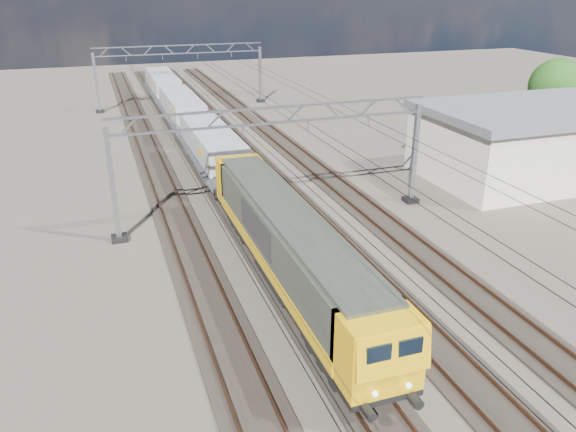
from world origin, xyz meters
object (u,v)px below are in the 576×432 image
object	(u,v)px
catenary_gantry_far	(181,73)
catenary_gantry_mid	(276,160)
hopper_wagon_lead	(212,148)
hopper_wagon_third	(163,86)
tree_far	(561,89)
industrial_shed	(545,140)
locomotive	(288,243)
hopper_wagon_mid	(182,110)

from	to	relation	value
catenary_gantry_far	catenary_gantry_mid	bearing A→B (deg)	-90.00
catenary_gantry_mid	catenary_gantry_far	distance (m)	36.00
hopper_wagon_lead	hopper_wagon_third	world-z (taller)	same
catenary_gantry_mid	catenary_gantry_far	size ratio (longest dim) A/B	1.00
catenary_gantry_far	tree_far	size ratio (longest dim) A/B	2.67
hopper_wagon_lead	hopper_wagon_third	distance (m)	28.40
hopper_wagon_third	industrial_shed	size ratio (longest dim) A/B	0.70
catenary_gantry_far	locomotive	xyz separation A→B (m)	(-2.00, -44.08, -1.58)
catenary_gantry_far	hopper_wagon_lead	world-z (taller)	catenary_gantry_far
tree_far	catenary_gantry_far	bearing A→B (deg)	139.15
hopper_wagon_lead	catenary_gantry_far	bearing A→B (deg)	85.66
hopper_wagon_lead	industrial_shed	size ratio (longest dim) A/B	0.70
catenary_gantry_far	hopper_wagon_third	bearing A→B (deg)	134.80
catenary_gantry_far	hopper_wagon_lead	distance (m)	26.51
hopper_wagon_third	tree_far	world-z (taller)	tree_far
catenary_gantry_mid	hopper_wagon_third	size ratio (longest dim) A/B	1.53
hopper_wagon_mid	hopper_wagon_lead	bearing A→B (deg)	-90.00
catenary_gantry_mid	locomotive	size ratio (longest dim) A/B	0.94
hopper_wagon_mid	hopper_wagon_third	xyz separation A→B (m)	(0.00, 14.20, 0.00)
catenary_gantry_far	hopper_wagon_third	xyz separation A→B (m)	(-2.00, 2.01, -1.67)
hopper_wagon_third	industrial_shed	bearing A→B (deg)	-56.32
catenary_gantry_mid	hopper_wagon_mid	size ratio (longest dim) A/B	1.53
catenary_gantry_mid	industrial_shed	bearing A→B (deg)	5.19
industrial_shed	tree_far	size ratio (longest dim) A/B	2.49
hopper_wagon_third	catenary_gantry_far	bearing A→B (deg)	-45.20
locomotive	industrial_shed	xyz separation A→B (m)	(24.00, 10.08, 0.40)
hopper_wagon_third	tree_far	size ratio (longest dim) A/B	1.74
industrial_shed	tree_far	distance (m)	11.57
hopper_wagon_mid	industrial_shed	size ratio (longest dim) A/B	0.70
catenary_gantry_far	tree_far	world-z (taller)	tree_far
catenary_gantry_mid	hopper_wagon_lead	distance (m)	9.96
industrial_shed	catenary_gantry_mid	bearing A→B (deg)	-174.81
catenary_gantry_mid	locomotive	distance (m)	8.47
industrial_shed	catenary_gantry_far	bearing A→B (deg)	122.91
hopper_wagon_mid	catenary_gantry_mid	bearing A→B (deg)	-85.20
catenary_gantry_mid	hopper_wagon_lead	world-z (taller)	catenary_gantry_mid
catenary_gantry_far	hopper_wagon_third	distance (m)	3.30
hopper_wagon_lead	industrial_shed	distance (m)	25.18
catenary_gantry_far	hopper_wagon_mid	size ratio (longest dim) A/B	1.53
hopper_wagon_third	industrial_shed	world-z (taller)	industrial_shed
tree_far	hopper_wagon_mid	bearing A→B (deg)	156.54
hopper_wagon_mid	hopper_wagon_third	bearing A→B (deg)	90.00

